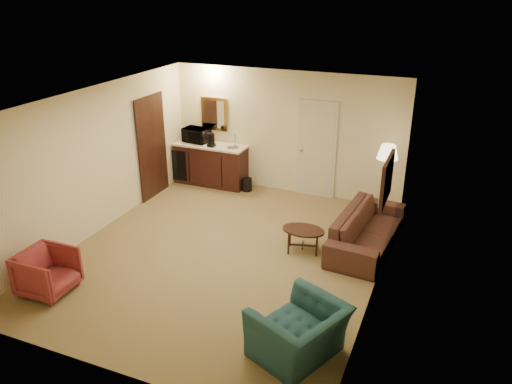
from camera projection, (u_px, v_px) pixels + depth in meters
ground at (225, 253)px, 8.41m from camera, size 6.00×6.00×0.00m
room_walls at (237, 142)px, 8.43m from camera, size 5.02×6.01×2.61m
wetbar_cabinet at (211, 164)px, 11.13m from camera, size 1.64×0.58×0.92m
sofa at (368, 223)px, 8.48m from camera, size 0.82×2.24×0.86m
teal_armchair at (299, 324)px, 5.96m from camera, size 1.04×1.23×0.91m
rose_chair_near at (47, 270)px, 7.23m from camera, size 0.67×0.72×0.73m
rose_chair_far at (47, 271)px, 7.24m from camera, size 0.70×0.73×0.69m
coffee_table at (303, 240)px, 8.40m from camera, size 0.81×0.64×0.41m
floor_lamp at (385, 182)px, 9.39m from camera, size 0.45×0.45×1.48m
waste_bin at (247, 185)px, 10.87m from camera, size 0.29×0.29×0.28m
microwave at (196, 134)px, 11.06m from camera, size 0.59×0.37×0.38m
coffee_maker at (211, 140)px, 10.77m from camera, size 0.19×0.19×0.29m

